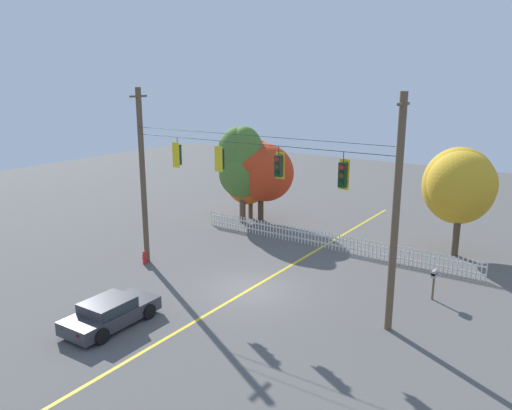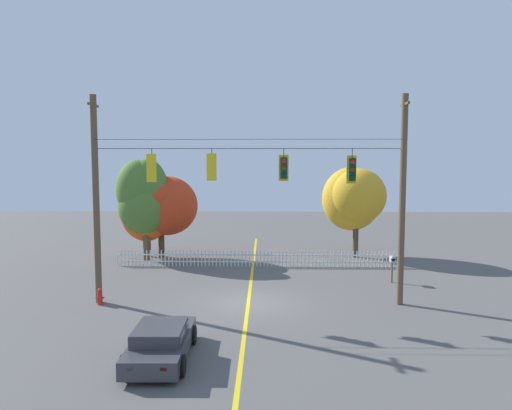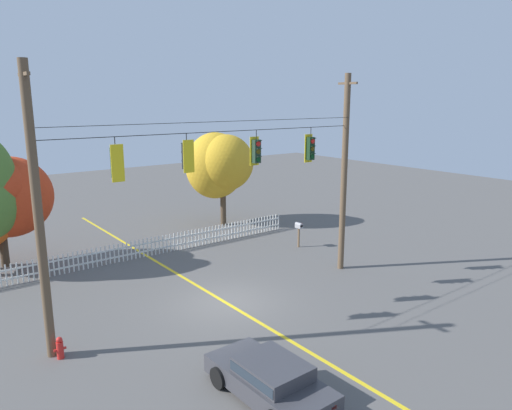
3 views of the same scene
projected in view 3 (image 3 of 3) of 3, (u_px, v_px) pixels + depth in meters
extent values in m
plane|color=#565451|center=(226.00, 303.00, 19.55)|extent=(80.00, 80.00, 0.00)
cube|color=gold|center=(226.00, 303.00, 19.55)|extent=(0.16, 36.00, 0.01)
cylinder|color=brown|center=(38.00, 217.00, 14.53)|extent=(0.29, 0.29, 9.27)
cylinder|color=brown|center=(344.00, 175.00, 22.56)|extent=(0.29, 0.29, 9.27)
cube|color=brown|center=(24.00, 74.00, 13.63)|extent=(0.10, 1.10, 0.10)
cube|color=brown|center=(348.00, 83.00, 21.65)|extent=(0.10, 1.10, 0.10)
cylinder|color=black|center=(223.00, 131.00, 18.05)|extent=(13.34, 0.02, 0.02)
cylinder|color=black|center=(227.00, 121.00, 17.77)|extent=(13.34, 0.02, 0.02)
cylinder|color=black|center=(115.00, 142.00, 15.58)|extent=(0.03, 0.03, 0.35)
cube|color=yellow|center=(118.00, 163.00, 15.62)|extent=(0.43, 0.02, 1.23)
cube|color=#1E3323|center=(116.00, 163.00, 15.72)|extent=(0.30, 0.24, 1.00)
cylinder|color=red|center=(114.00, 152.00, 15.76)|extent=(0.20, 0.03, 0.20)
cube|color=#1E3323|center=(113.00, 149.00, 15.77)|extent=(0.22, 0.12, 0.06)
cylinder|color=#463B09|center=(115.00, 162.00, 15.83)|extent=(0.20, 0.03, 0.20)
cube|color=#1E3323|center=(114.00, 159.00, 15.84)|extent=(0.22, 0.12, 0.06)
cylinder|color=#073513|center=(115.00, 172.00, 15.90)|extent=(0.20, 0.03, 0.20)
cube|color=#1E3323|center=(114.00, 169.00, 15.91)|extent=(0.22, 0.12, 0.06)
cylinder|color=black|center=(186.00, 138.00, 17.14)|extent=(0.03, 0.03, 0.34)
cube|color=yellow|center=(189.00, 156.00, 17.18)|extent=(0.43, 0.02, 1.18)
cube|color=black|center=(187.00, 156.00, 17.28)|extent=(0.30, 0.24, 0.95)
cylinder|color=red|center=(185.00, 147.00, 17.32)|extent=(0.20, 0.03, 0.20)
cube|color=black|center=(184.00, 144.00, 17.33)|extent=(0.22, 0.12, 0.06)
cylinder|color=#463B09|center=(185.00, 156.00, 17.39)|extent=(0.20, 0.03, 0.20)
cube|color=black|center=(184.00, 152.00, 17.40)|extent=(0.22, 0.12, 0.06)
cylinder|color=#073513|center=(185.00, 164.00, 17.46)|extent=(0.20, 0.03, 0.20)
cube|color=black|center=(185.00, 161.00, 17.47)|extent=(0.22, 0.12, 0.06)
cylinder|color=black|center=(256.00, 135.00, 19.02)|extent=(0.03, 0.03, 0.38)
cube|color=yellow|center=(254.00, 151.00, 19.26)|extent=(0.43, 0.02, 1.16)
cube|color=#1E3323|center=(256.00, 151.00, 19.16)|extent=(0.30, 0.24, 0.93)
cylinder|color=red|center=(258.00, 144.00, 18.99)|extent=(0.20, 0.03, 0.20)
cube|color=#1E3323|center=(259.00, 141.00, 18.93)|extent=(0.22, 0.12, 0.06)
cylinder|color=#463B09|center=(258.00, 152.00, 19.05)|extent=(0.20, 0.03, 0.20)
cube|color=#1E3323|center=(259.00, 149.00, 18.99)|extent=(0.22, 0.12, 0.06)
cylinder|color=#073513|center=(258.00, 159.00, 19.12)|extent=(0.20, 0.03, 0.20)
cube|color=#1E3323|center=(259.00, 157.00, 19.06)|extent=(0.22, 0.12, 0.06)
cylinder|color=black|center=(311.00, 132.00, 20.79)|extent=(0.03, 0.03, 0.42)
cube|color=yellow|center=(308.00, 148.00, 21.04)|extent=(0.43, 0.02, 1.23)
cube|color=black|center=(310.00, 149.00, 20.94)|extent=(0.30, 0.24, 0.99)
cylinder|color=red|center=(313.00, 141.00, 20.76)|extent=(0.20, 0.03, 0.20)
cube|color=black|center=(314.00, 139.00, 20.70)|extent=(0.22, 0.12, 0.06)
cylinder|color=#463B09|center=(313.00, 149.00, 20.84)|extent=(0.20, 0.03, 0.20)
cube|color=black|center=(313.00, 146.00, 20.78)|extent=(0.22, 0.12, 0.06)
cylinder|color=#073513|center=(312.00, 156.00, 20.91)|extent=(0.20, 0.03, 0.20)
cube|color=black|center=(313.00, 154.00, 20.85)|extent=(0.22, 0.12, 0.06)
cube|color=silver|center=(0.00, 276.00, 21.08)|extent=(0.06, 0.04, 0.99)
cube|color=silver|center=(6.00, 275.00, 21.22)|extent=(0.06, 0.04, 0.99)
cube|color=silver|center=(12.00, 274.00, 21.35)|extent=(0.06, 0.04, 0.99)
cube|color=silver|center=(17.00, 273.00, 21.48)|extent=(0.06, 0.04, 0.99)
cube|color=silver|center=(23.00, 272.00, 21.62)|extent=(0.06, 0.04, 0.99)
cube|color=silver|center=(28.00, 271.00, 21.75)|extent=(0.06, 0.04, 0.99)
cube|color=silver|center=(33.00, 270.00, 21.88)|extent=(0.06, 0.04, 0.99)
cube|color=silver|center=(38.00, 269.00, 22.02)|extent=(0.06, 0.04, 0.99)
cube|color=silver|center=(44.00, 268.00, 22.15)|extent=(0.06, 0.04, 0.99)
cube|color=silver|center=(49.00, 267.00, 22.28)|extent=(0.06, 0.04, 0.99)
cube|color=silver|center=(54.00, 266.00, 22.42)|extent=(0.06, 0.04, 0.99)
cube|color=silver|center=(59.00, 265.00, 22.55)|extent=(0.06, 0.04, 0.99)
cube|color=silver|center=(64.00, 264.00, 22.68)|extent=(0.06, 0.04, 0.99)
cube|color=silver|center=(69.00, 263.00, 22.82)|extent=(0.06, 0.04, 0.99)
cube|color=silver|center=(73.00, 262.00, 22.95)|extent=(0.06, 0.04, 0.99)
cube|color=silver|center=(78.00, 261.00, 23.08)|extent=(0.06, 0.04, 0.99)
cube|color=silver|center=(83.00, 260.00, 23.22)|extent=(0.06, 0.04, 0.99)
cube|color=silver|center=(88.00, 259.00, 23.35)|extent=(0.06, 0.04, 0.99)
cube|color=silver|center=(92.00, 258.00, 23.48)|extent=(0.06, 0.04, 0.99)
cube|color=silver|center=(97.00, 257.00, 23.62)|extent=(0.06, 0.04, 0.99)
cube|color=silver|center=(101.00, 256.00, 23.75)|extent=(0.06, 0.04, 0.99)
cube|color=silver|center=(106.00, 256.00, 23.88)|extent=(0.06, 0.04, 0.99)
cube|color=silver|center=(110.00, 255.00, 24.02)|extent=(0.06, 0.04, 0.99)
cube|color=silver|center=(114.00, 254.00, 24.15)|extent=(0.06, 0.04, 0.99)
cube|color=silver|center=(119.00, 253.00, 24.28)|extent=(0.06, 0.04, 0.99)
cube|color=silver|center=(123.00, 252.00, 24.42)|extent=(0.06, 0.04, 0.99)
cube|color=silver|center=(127.00, 251.00, 24.55)|extent=(0.06, 0.04, 0.99)
cube|color=silver|center=(131.00, 251.00, 24.68)|extent=(0.06, 0.04, 0.99)
cube|color=silver|center=(135.00, 250.00, 24.82)|extent=(0.06, 0.04, 0.99)
cube|color=silver|center=(139.00, 249.00, 24.95)|extent=(0.06, 0.04, 0.99)
cube|color=silver|center=(144.00, 248.00, 25.08)|extent=(0.06, 0.04, 0.99)
cube|color=silver|center=(147.00, 247.00, 25.22)|extent=(0.06, 0.04, 0.99)
cube|color=silver|center=(151.00, 247.00, 25.35)|extent=(0.06, 0.04, 0.99)
cube|color=silver|center=(155.00, 246.00, 25.48)|extent=(0.06, 0.04, 0.99)
cube|color=silver|center=(159.00, 245.00, 25.62)|extent=(0.06, 0.04, 0.99)
cube|color=silver|center=(163.00, 244.00, 25.75)|extent=(0.06, 0.04, 0.99)
cube|color=silver|center=(167.00, 244.00, 25.88)|extent=(0.06, 0.04, 0.99)
cube|color=silver|center=(171.00, 243.00, 26.02)|extent=(0.06, 0.04, 0.99)
cube|color=silver|center=(174.00, 242.00, 26.15)|extent=(0.06, 0.04, 0.99)
cube|color=silver|center=(178.00, 241.00, 26.28)|extent=(0.06, 0.04, 0.99)
cube|color=silver|center=(182.00, 241.00, 26.42)|extent=(0.06, 0.04, 0.99)
cube|color=silver|center=(185.00, 240.00, 26.55)|extent=(0.06, 0.04, 0.99)
cube|color=silver|center=(189.00, 239.00, 26.68)|extent=(0.06, 0.04, 0.99)
cube|color=silver|center=(192.00, 238.00, 26.82)|extent=(0.06, 0.04, 0.99)
cube|color=silver|center=(196.00, 238.00, 26.95)|extent=(0.06, 0.04, 0.99)
cube|color=silver|center=(199.00, 237.00, 27.08)|extent=(0.06, 0.04, 0.99)
cube|color=silver|center=(203.00, 236.00, 27.22)|extent=(0.06, 0.04, 0.99)
cube|color=silver|center=(206.00, 236.00, 27.35)|extent=(0.06, 0.04, 0.99)
cube|color=silver|center=(209.00, 235.00, 27.48)|extent=(0.06, 0.04, 0.99)
cube|color=silver|center=(213.00, 234.00, 27.62)|extent=(0.06, 0.04, 0.99)
cube|color=silver|center=(216.00, 234.00, 27.75)|extent=(0.06, 0.04, 0.99)
cube|color=silver|center=(219.00, 233.00, 27.88)|extent=(0.06, 0.04, 0.99)
cube|color=silver|center=(222.00, 233.00, 28.02)|extent=(0.06, 0.04, 0.99)
cube|color=silver|center=(226.00, 232.00, 28.15)|extent=(0.06, 0.04, 0.99)
cube|color=silver|center=(229.00, 231.00, 28.28)|extent=(0.06, 0.04, 0.99)
cube|color=silver|center=(232.00, 231.00, 28.42)|extent=(0.06, 0.04, 0.99)
cube|color=silver|center=(235.00, 230.00, 28.55)|extent=(0.06, 0.04, 0.99)
cube|color=silver|center=(238.00, 229.00, 28.68)|extent=(0.06, 0.04, 0.99)
cube|color=silver|center=(241.00, 229.00, 28.81)|extent=(0.06, 0.04, 0.99)
cube|color=silver|center=(244.00, 228.00, 28.95)|extent=(0.06, 0.04, 0.99)
cube|color=silver|center=(247.00, 228.00, 29.08)|extent=(0.06, 0.04, 0.99)
cube|color=silver|center=(250.00, 227.00, 29.21)|extent=(0.06, 0.04, 0.99)
cube|color=silver|center=(253.00, 226.00, 29.35)|extent=(0.06, 0.04, 0.99)
cube|color=silver|center=(256.00, 226.00, 29.48)|extent=(0.06, 0.04, 0.99)
cube|color=silver|center=(259.00, 225.00, 29.61)|extent=(0.06, 0.04, 0.99)
cube|color=silver|center=(262.00, 225.00, 29.75)|extent=(0.06, 0.04, 0.99)
cube|color=silver|center=(265.00, 224.00, 29.88)|extent=(0.06, 0.04, 0.99)
cube|color=silver|center=(267.00, 224.00, 30.01)|extent=(0.06, 0.04, 0.99)
cube|color=silver|center=(270.00, 223.00, 30.15)|extent=(0.06, 0.04, 0.99)
cube|color=silver|center=(273.00, 223.00, 30.28)|extent=(0.06, 0.04, 0.99)
cube|color=silver|center=(276.00, 222.00, 30.41)|extent=(0.06, 0.04, 0.99)
cube|color=silver|center=(278.00, 221.00, 30.55)|extent=(0.06, 0.04, 0.99)
cube|color=silver|center=(153.00, 250.00, 25.48)|extent=(17.32, 0.03, 0.08)
cube|color=silver|center=(153.00, 242.00, 25.39)|extent=(17.32, 0.03, 0.08)
cylinder|color=#473828|center=(3.00, 243.00, 23.61)|extent=(0.40, 0.40, 2.36)
ellipsoid|color=red|center=(9.00, 197.00, 23.21)|extent=(4.11, 3.54, 3.95)
cylinder|color=#473828|center=(223.00, 205.00, 31.40)|extent=(0.37, 0.37, 2.70)
ellipsoid|color=gold|center=(215.00, 166.00, 31.10)|extent=(3.97, 3.62, 4.29)
ellipsoid|color=gold|center=(226.00, 163.00, 30.63)|extent=(3.66, 3.32, 3.61)
cube|color=#38383D|center=(269.00, 382.00, 13.27)|extent=(1.79, 4.01, 0.55)
cube|color=#38383D|center=(273.00, 369.00, 13.05)|extent=(1.54, 1.94, 0.42)
cube|color=#232D38|center=(273.00, 369.00, 13.05)|extent=(1.58, 1.86, 0.27)
cylinder|color=black|center=(218.00, 378.00, 13.73)|extent=(0.19, 0.64, 0.64)
cylinder|color=black|center=(265.00, 358.00, 14.77)|extent=(0.19, 0.64, 0.64)
cylinder|color=black|center=(323.00, 396.00, 12.88)|extent=(0.19, 0.64, 0.64)
cube|color=white|center=(215.00, 356.00, 14.47)|extent=(0.20, 0.04, 0.10)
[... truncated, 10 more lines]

